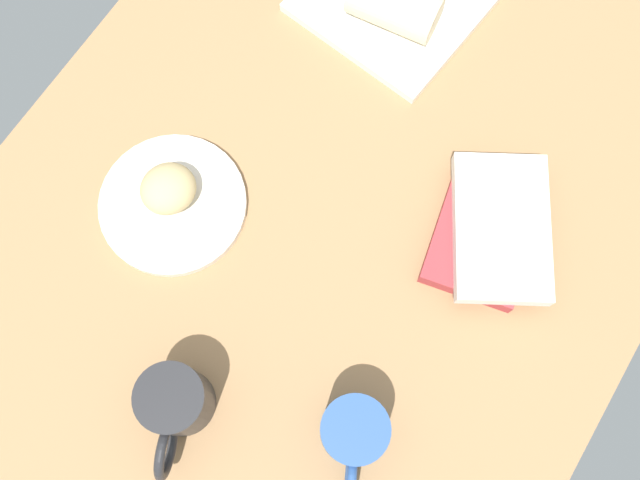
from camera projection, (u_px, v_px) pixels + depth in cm
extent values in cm
cube|color=#9E754C|center=(335.00, 203.00, 104.76)|extent=(110.00, 90.00, 4.00)
cylinder|color=silver|center=(173.00, 204.00, 101.86)|extent=(20.55, 20.55, 1.40)
ellipsoid|color=tan|center=(168.00, 189.00, 99.02)|extent=(9.92, 9.69, 5.15)
cylinder|color=beige|center=(394.00, 6.00, 105.65)|extent=(8.37, 13.70, 6.93)
cube|color=#A53338|center=(482.00, 237.00, 99.80)|extent=(19.53, 16.28, 2.81)
cube|color=silver|center=(501.00, 228.00, 97.34)|extent=(23.88, 21.12, 2.59)
cylinder|color=#2D518C|center=(354.00, 431.00, 89.25)|extent=(8.30, 8.30, 9.99)
cylinder|color=#AF6F3A|center=(356.00, 430.00, 85.03)|extent=(6.80, 6.80, 0.40)
torus|color=#2D518C|center=(350.00, 480.00, 87.66)|extent=(6.93, 4.41, 7.19)
cylinder|color=#262628|center=(176.00, 400.00, 90.07)|extent=(8.52, 8.52, 10.38)
cylinder|color=#A97D35|center=(169.00, 398.00, 85.66)|extent=(6.98, 6.98, 0.40)
torus|color=#262628|center=(166.00, 450.00, 88.44)|extent=(7.27, 4.11, 7.43)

